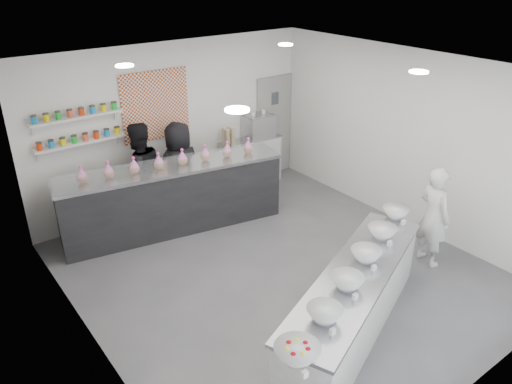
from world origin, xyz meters
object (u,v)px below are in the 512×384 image
Objects in this scene: woman_prep at (433,217)px; back_bar at (174,199)px; prep_counter at (353,303)px; staff_right at (180,169)px; espresso_ledge at (251,162)px; staff_left at (140,175)px; espresso_machine at (258,126)px.

back_bar is at bearing 49.46° from woman_prep.
staff_right is at bearing 68.88° from prep_counter.
woman_prep reaches higher than espresso_ledge.
espresso_ledge is 2.53m from staff_left.
espresso_ledge is at bearing 17.11° from woman_prep.
espresso_ledge is 0.72× the size of staff_left.
espresso_machine is (1.84, 4.35, 0.77)m from prep_counter.
prep_counter is at bearing -71.41° from back_bar.
staff_right is at bearing -172.41° from espresso_machine.
woman_prep is (2.62, -3.23, 0.20)m from back_bar.
espresso_machine reaches higher than prep_counter.
woman_prep is (0.27, -3.96, -0.42)m from espresso_machine.
woman_prep is at bearing 122.76° from staff_left.
back_bar is 2.28m from espresso_ledge.
back_bar is 2.18× the size of staff_right.
espresso_machine is at bearing 27.76° from back_bar.
prep_counter is 4.79m from espresso_machine.
staff_right reaches higher than prep_counter.
staff_left reaches higher than staff_right.
staff_left is at bearing -176.16° from espresso_machine.
prep_counter is 4.28m from staff_left.
woman_prep is at bearing -83.32° from espresso_ledge.
staff_right is (0.73, -0.08, -0.06)m from staff_left.
espresso_machine is at bearing 178.62° from staff_left.
staff_right is (-1.76, -0.26, 0.37)m from espresso_ledge.
espresso_machine is at bearing 0.00° from espresso_ledge.
prep_counter is at bearing -112.95° from espresso_machine.
woman_prep is 0.85× the size of staff_left.
prep_counter is 0.85× the size of back_bar.
back_bar is at bearing -161.39° from espresso_ledge.
back_bar is 0.67m from staff_right.
staff_left reaches higher than espresso_machine.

